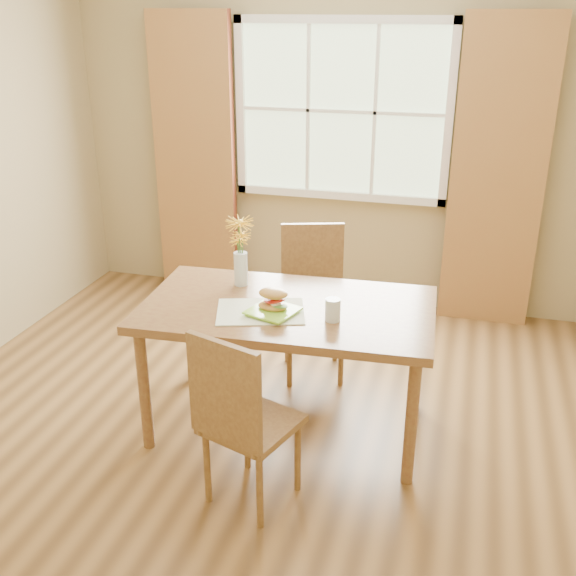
% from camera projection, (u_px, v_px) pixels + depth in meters
% --- Properties ---
extents(room, '(4.24, 3.84, 2.74)m').
position_uv_depth(room, '(267.00, 195.00, 3.36)').
color(room, olive).
rests_on(room, ground).
extents(window, '(1.62, 0.06, 1.32)m').
position_uv_depth(window, '(342.00, 111.00, 4.96)').
color(window, '#A7BE8F').
rests_on(window, room).
extents(curtain_left, '(0.65, 0.08, 2.20)m').
position_uv_depth(curtain_left, '(195.00, 159.00, 5.32)').
color(curtain_left, maroon).
rests_on(curtain_left, room).
extents(curtain_right, '(0.65, 0.08, 2.20)m').
position_uv_depth(curtain_right, '(497.00, 177.00, 4.75)').
color(curtain_right, maroon).
rests_on(curtain_right, room).
extents(dining_table, '(1.59, 0.95, 0.75)m').
position_uv_depth(dining_table, '(287.00, 319.00, 3.60)').
color(dining_table, brown).
rests_on(dining_table, room).
extents(chair_near, '(0.49, 0.49, 0.93)m').
position_uv_depth(chair_near, '(241.00, 415.00, 3.06)').
color(chair_near, brown).
rests_on(chair_near, room).
extents(chair_far, '(0.50, 0.50, 0.96)m').
position_uv_depth(chair_far, '(313.00, 294.00, 4.29)').
color(chair_far, brown).
rests_on(chair_far, room).
extents(placemat, '(0.53, 0.45, 0.01)m').
position_uv_depth(placemat, '(261.00, 311.00, 3.50)').
color(placemat, silver).
rests_on(placemat, dining_table).
extents(plate, '(0.29, 0.29, 0.01)m').
position_uv_depth(plate, '(273.00, 312.00, 3.46)').
color(plate, '#89CB32').
rests_on(plate, placemat).
extents(croissant_sandwich, '(0.17, 0.11, 0.12)m').
position_uv_depth(croissant_sandwich, '(273.00, 300.00, 3.46)').
color(croissant_sandwich, '#C68643').
rests_on(croissant_sandwich, plate).
extents(water_glass, '(0.08, 0.08, 0.12)m').
position_uv_depth(water_glass, '(333.00, 310.00, 3.38)').
color(water_glass, silver).
rests_on(water_glass, dining_table).
extents(flower_vase, '(0.16, 0.16, 0.40)m').
position_uv_depth(flower_vase, '(240.00, 245.00, 3.74)').
color(flower_vase, silver).
rests_on(flower_vase, dining_table).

